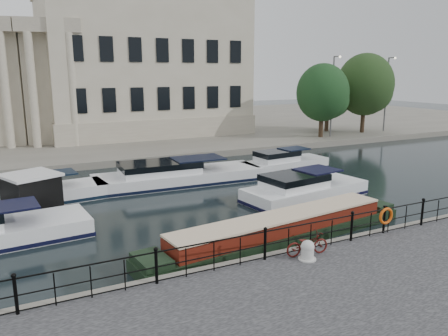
# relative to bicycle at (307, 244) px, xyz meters

# --- Properties ---
(ground_plane) EXTENTS (160.00, 160.00, 0.00)m
(ground_plane) POSITION_rel_bicycle_xyz_m (-1.58, 2.61, -0.99)
(ground_plane) COLOR black
(ground_plane) RESTS_ON ground
(far_bank) EXTENTS (120.00, 42.00, 0.55)m
(far_bank) POSITION_rel_bicycle_xyz_m (-1.58, 41.61, -0.71)
(far_bank) COLOR #6B665B
(far_bank) RESTS_ON ground_plane
(railing) EXTENTS (24.14, 0.14, 1.22)m
(railing) POSITION_rel_bicycle_xyz_m (-1.58, 0.36, 0.21)
(railing) COLOR black
(railing) RESTS_ON near_quay
(civic_building) EXTENTS (53.55, 31.84, 16.85)m
(civic_building) POSITION_rel_bicycle_xyz_m (-2.57, 37.31, 6.05)
(civic_building) COLOR #ADA38C
(civic_building) RESTS_ON far_bank
(lamp_posts) EXTENTS (8.24, 1.55, 8.07)m
(lamp_posts) POSITION_rel_bicycle_xyz_m (24.42, 23.30, 3.81)
(lamp_posts) COLOR #59595B
(lamp_posts) RESTS_ON far_bank
(bicycle) EXTENTS (1.73, 0.77, 0.88)m
(bicycle) POSITION_rel_bicycle_xyz_m (0.00, 0.00, 0.00)
(bicycle) COLOR #48100D
(bicycle) RESTS_ON near_quay
(mooring_bollard) EXTENTS (0.64, 0.64, 0.72)m
(mooring_bollard) POSITION_rel_bicycle_xyz_m (-0.22, -0.32, -0.10)
(mooring_bollard) COLOR #BCBCB7
(mooring_bollard) RESTS_ON near_quay
(life_ring_post) EXTENTS (0.72, 0.19, 1.18)m
(life_ring_post) POSITION_rel_bicycle_xyz_m (4.22, 0.33, 0.30)
(life_ring_post) COLOR black
(life_ring_post) RESTS_ON near_quay
(narrowboat) EXTENTS (13.28, 3.28, 1.49)m
(narrowboat) POSITION_rel_bicycle_xyz_m (0.67, 2.62, -0.62)
(narrowboat) COLOR black
(narrowboat) RESTS_ON ground_plane
(harbour_hut) EXTENTS (4.11, 3.82, 2.20)m
(harbour_hut) POSITION_rel_bicycle_xyz_m (-8.56, 11.32, -0.04)
(harbour_hut) COLOR #6B665B
(harbour_hut) RESTS_ON ground_plane
(cabin_cruisers) EXTENTS (27.45, 10.10, 1.99)m
(cabin_cruisers) POSITION_rel_bicycle_xyz_m (-1.49, 11.27, -0.62)
(cabin_cruisers) COLOR white
(cabin_cruisers) RESTS_ON ground_plane
(trees) EXTENTS (11.96, 8.20, 8.52)m
(trees) POSITION_rel_bicycle_xyz_m (23.21, 24.19, 4.06)
(trees) COLOR black
(trees) RESTS_ON far_bank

